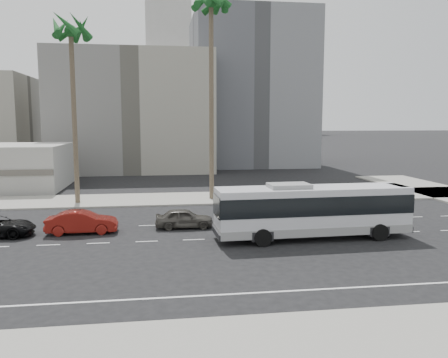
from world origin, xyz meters
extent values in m
plane|color=black|center=(0.00, 0.00, 0.00)|extent=(700.00, 700.00, 0.00)
cube|color=gray|center=(0.00, 15.50, 0.07)|extent=(120.00, 7.00, 0.15)
cube|color=gray|center=(0.00, -15.50, 0.07)|extent=(120.00, 7.00, 0.15)
cube|color=gray|center=(-12.00, 45.00, 9.00)|extent=(24.00, 18.00, 18.00)
cube|color=#5A5C62|center=(8.00, 52.00, 13.00)|extent=(20.00, 20.00, 26.00)
cube|color=silver|center=(-2.00, 250.00, 22.00)|extent=(42.00, 42.00, 44.00)
cube|color=silver|center=(-2.00, 250.00, 60.00)|extent=(26.00, 26.00, 32.00)
cube|color=slate|center=(45.00, 230.00, 35.00)|extent=(26.00, 26.00, 70.00)
cube|color=slate|center=(70.00, 260.00, 30.00)|extent=(22.00, 22.00, 60.00)
cube|color=silver|center=(1.72, -0.62, 1.96)|extent=(12.70, 3.20, 2.83)
cube|color=black|center=(1.72, -0.62, 2.34)|extent=(12.76, 3.26, 1.20)
cube|color=gray|center=(1.72, -0.62, 0.71)|extent=(12.72, 3.24, 0.54)
cube|color=gray|center=(0.09, -0.62, 3.48)|extent=(2.67, 1.83, 0.33)
cube|color=#262628|center=(7.70, -0.62, 3.21)|extent=(0.72, 1.98, 0.33)
cylinder|color=black|center=(5.74, -2.01, 0.54)|extent=(1.09, 0.33, 1.09)
cylinder|color=black|center=(5.74, 0.78, 0.54)|extent=(1.09, 0.33, 1.09)
cylinder|color=black|center=(-1.98, -2.01, 0.54)|extent=(1.09, 0.33, 1.09)
cylinder|color=black|center=(-1.98, 0.78, 0.54)|extent=(1.09, 0.33, 1.09)
imported|color=#49453F|center=(-6.42, 3.44, 0.70)|extent=(1.75, 4.15, 1.40)
imported|color=maroon|center=(-13.42, 2.85, 0.78)|extent=(1.75, 4.77, 1.56)
cylinder|color=brown|center=(-3.14, 14.78, 9.19)|extent=(0.51, 0.51, 18.37)
cylinder|color=brown|center=(-15.70, 14.30, 7.67)|extent=(0.48, 0.48, 15.34)
camera|label=1|loc=(-8.06, -28.34, 7.57)|focal=36.14mm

